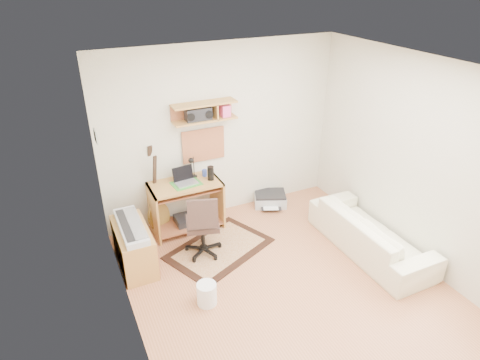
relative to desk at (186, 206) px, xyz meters
name	(u,v)px	position (x,y,z in m)	size (l,w,h in m)	color
floor	(288,286)	(0.69, -1.73, -0.38)	(3.60, 4.00, 0.01)	#BB764E
ceiling	(302,71)	(0.69, -1.73, 2.23)	(3.60, 4.00, 0.01)	white
back_wall	(222,133)	(0.69, 0.28, 0.93)	(3.60, 0.01, 2.60)	beige
left_wall	(125,234)	(-1.11, -1.73, 0.93)	(0.01, 4.00, 2.60)	beige
right_wall	(418,163)	(2.50, -1.73, 0.93)	(0.01, 4.00, 2.60)	beige
wall_shelf	(204,112)	(0.39, 0.15, 1.32)	(0.90, 0.25, 0.26)	#BE8743
cork_board	(203,145)	(0.39, 0.25, 0.79)	(0.64, 0.03, 0.49)	tan
wall_photo	(96,136)	(-1.10, -0.23, 1.34)	(0.02, 0.20, 0.15)	#4C8CBF
desk	(186,206)	(0.00, 0.00, 0.00)	(1.00, 0.55, 0.75)	#BE8743
laptop	(186,176)	(0.01, -0.02, 0.49)	(0.30, 0.30, 0.23)	silver
speaker	(211,173)	(0.37, -0.05, 0.48)	(0.09, 0.09, 0.20)	black
desk_lamp	(194,167)	(0.19, 0.14, 0.54)	(0.11, 0.11, 0.33)	black
pencil_cup	(204,173)	(0.34, 0.10, 0.43)	(0.07, 0.07, 0.10)	#384EA8
boombox	(198,114)	(0.30, 0.15, 1.30)	(0.35, 0.16, 0.18)	black
rug	(219,249)	(0.22, -0.68, -0.37)	(1.36, 0.90, 0.02)	#C6B285
task_chair	(202,224)	(0.00, -0.67, 0.10)	(0.48, 0.48, 0.94)	#362620
cabinet	(134,247)	(-0.89, -0.52, -0.10)	(0.40, 0.90, 0.55)	#BE8743
music_keyboard	(131,226)	(-0.89, -0.52, 0.21)	(0.28, 0.89, 0.08)	#B2B5BA
guitar	(156,191)	(-0.39, 0.13, 0.27)	(0.35, 0.22, 1.30)	olive
waste_basket	(207,294)	(-0.30, -1.57, -0.24)	(0.23, 0.23, 0.27)	white
printer	(270,199)	(1.44, 0.09, -0.29)	(0.51, 0.39, 0.19)	#A5A8AA
sofa	(372,227)	(2.07, -1.56, -0.01)	(1.88, 0.55, 0.73)	beige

